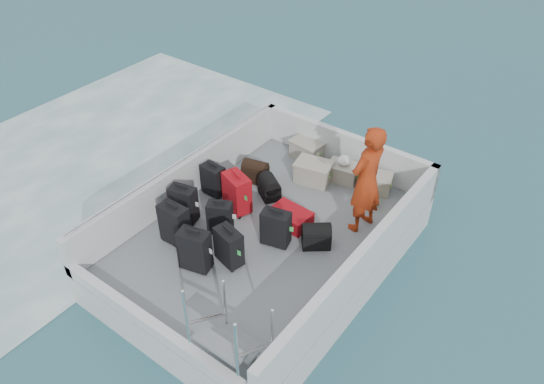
% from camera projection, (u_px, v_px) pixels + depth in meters
% --- Properties ---
extents(ground, '(160.00, 160.00, 0.00)m').
position_uv_depth(ground, '(266.00, 260.00, 8.94)').
color(ground, '#184A56').
rests_on(ground, ground).
extents(wake_foam, '(10.00, 10.00, 0.00)m').
position_uv_depth(wake_foam, '(86.00, 163.00, 11.22)').
color(wake_foam, white).
rests_on(wake_foam, ground).
extents(ferry_hull, '(3.60, 5.00, 0.60)m').
position_uv_depth(ferry_hull, '(266.00, 248.00, 8.76)').
color(ferry_hull, silver).
rests_on(ferry_hull, ground).
extents(deck, '(3.30, 4.70, 0.02)m').
position_uv_depth(deck, '(266.00, 234.00, 8.57)').
color(deck, gray).
rests_on(deck, ferry_hull).
extents(deck_fittings, '(3.60, 5.00, 0.90)m').
position_uv_depth(deck_fittings, '(271.00, 236.00, 7.97)').
color(deck_fittings, silver).
rests_on(deck_fittings, deck).
extents(suitcase_0, '(0.46, 0.27, 0.70)m').
position_uv_depth(suitcase_0, '(175.00, 225.00, 8.19)').
color(suitcase_0, black).
rests_on(suitcase_0, deck).
extents(suitcase_1, '(0.48, 0.34, 0.65)m').
position_uv_depth(suitcase_1, '(184.00, 204.00, 8.64)').
color(suitcase_1, black).
rests_on(suitcase_1, deck).
extents(suitcase_2, '(0.41, 0.26, 0.58)m').
position_uv_depth(suitcase_2, '(213.00, 180.00, 9.21)').
color(suitcase_2, black).
rests_on(suitcase_2, deck).
extents(suitcase_3, '(0.50, 0.37, 0.69)m').
position_uv_depth(suitcase_3, '(195.00, 251.00, 7.75)').
color(suitcase_3, black).
rests_on(suitcase_3, deck).
extents(suitcase_4, '(0.45, 0.38, 0.58)m').
position_uv_depth(suitcase_4, '(220.00, 218.00, 8.41)').
color(suitcase_4, black).
rests_on(suitcase_4, deck).
extents(suitcase_5, '(0.57, 0.45, 0.69)m').
position_uv_depth(suitcase_5, '(237.00, 193.00, 8.84)').
color(suitcase_5, '#9D0C14').
rests_on(suitcase_5, deck).
extents(suitcase_6, '(0.49, 0.36, 0.61)m').
position_uv_depth(suitcase_6, '(229.00, 247.00, 7.87)').
color(suitcase_6, black).
rests_on(suitcase_6, deck).
extents(suitcase_7, '(0.49, 0.35, 0.62)m').
position_uv_depth(suitcase_7, '(276.00, 228.00, 8.19)').
color(suitcase_7, black).
rests_on(suitcase_7, deck).
extents(suitcase_8, '(0.67, 0.46, 0.26)m').
position_uv_depth(suitcase_8, '(291.00, 217.00, 8.68)').
color(suitcase_8, '#9D0C14').
rests_on(suitcase_8, deck).
extents(duffel_0, '(0.50, 0.40, 0.32)m').
position_uv_depth(duffel_0, '(255.00, 173.00, 9.61)').
color(duffel_0, black).
rests_on(duffel_0, deck).
extents(duffel_1, '(0.50, 0.47, 0.32)m').
position_uv_depth(duffel_1, '(269.00, 189.00, 9.23)').
color(duffel_1, black).
rests_on(duffel_1, deck).
extents(duffel_2, '(0.53, 0.51, 0.32)m').
position_uv_depth(duffel_2, '(316.00, 237.00, 8.25)').
color(duffel_2, black).
rests_on(duffel_2, deck).
extents(crate_0, '(0.61, 0.46, 0.34)m').
position_uv_depth(crate_0, '(307.00, 150.00, 10.18)').
color(crate_0, '#A8A392').
rests_on(crate_0, deck).
extents(crate_1, '(0.68, 0.54, 0.37)m').
position_uv_depth(crate_1, '(313.00, 173.00, 9.57)').
color(crate_1, '#A8A392').
rests_on(crate_1, deck).
extents(crate_2, '(0.58, 0.45, 0.31)m').
position_uv_depth(crate_2, '(343.00, 173.00, 9.61)').
color(crate_2, '#A8A392').
rests_on(crate_2, deck).
extents(crate_3, '(0.61, 0.51, 0.32)m').
position_uv_depth(crate_3, '(375.00, 184.00, 9.36)').
color(crate_3, '#A8A392').
rests_on(crate_3, deck).
extents(yellow_bag, '(0.28, 0.26, 0.22)m').
position_uv_depth(yellow_bag, '(371.00, 200.00, 9.07)').
color(yellow_bag, yellow).
rests_on(yellow_bag, deck).
extents(white_bag, '(0.24, 0.24, 0.18)m').
position_uv_depth(white_bag, '(344.00, 162.00, 9.46)').
color(white_bag, white).
rests_on(white_bag, crate_2).
extents(passenger, '(0.56, 0.76, 1.86)m').
position_uv_depth(passenger, '(366.00, 180.00, 8.15)').
color(passenger, red).
rests_on(passenger, deck).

